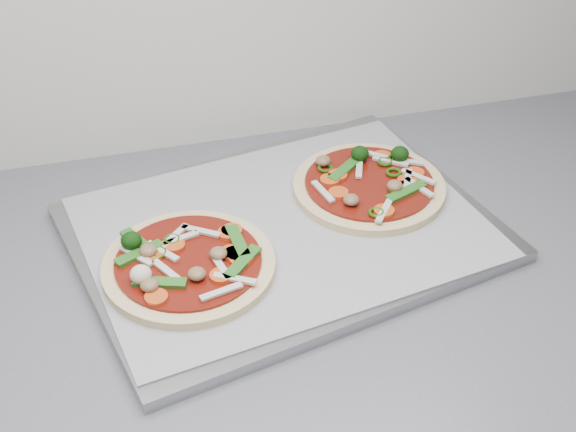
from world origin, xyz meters
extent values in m
cube|color=slate|center=(0.00, 1.30, 0.88)|extent=(3.60, 0.60, 0.04)
cube|color=#97979C|center=(-0.01, 1.36, 0.91)|extent=(0.55, 0.45, 0.02)
cube|color=gray|center=(-0.01, 1.36, 0.92)|extent=(0.51, 0.41, 0.00)
cylinder|color=#DAB981|center=(-0.14, 1.31, 0.92)|extent=(0.21, 0.21, 0.01)
cylinder|color=maroon|center=(-0.14, 1.31, 0.93)|extent=(0.18, 0.18, 0.00)
cube|color=beige|center=(-0.16, 1.33, 0.93)|extent=(0.03, 0.04, 0.00)
ellipsoid|color=#103409|center=(-0.19, 1.35, 0.94)|extent=(0.03, 0.03, 0.02)
cube|color=beige|center=(-0.10, 1.29, 0.93)|extent=(0.02, 0.05, 0.00)
ellipsoid|color=beige|center=(-0.19, 1.29, 0.94)|extent=(0.03, 0.03, 0.02)
cylinder|color=#CF4519|center=(-0.08, 1.35, 0.93)|extent=(0.03, 0.03, 0.00)
cube|color=beige|center=(-0.16, 1.29, 0.93)|extent=(0.03, 0.05, 0.00)
cylinder|color=#CF4519|center=(-0.11, 1.27, 0.93)|extent=(0.03, 0.03, 0.00)
cylinder|color=#CF4519|center=(-0.18, 1.26, 0.93)|extent=(0.03, 0.03, 0.00)
ellipsoid|color=#886445|center=(-0.18, 1.33, 0.94)|extent=(0.03, 0.03, 0.01)
cube|color=beige|center=(-0.19, 1.33, 0.93)|extent=(0.04, 0.04, 0.00)
cube|color=beige|center=(-0.11, 1.35, 0.93)|extent=(0.04, 0.03, 0.00)
ellipsoid|color=#886445|center=(-0.13, 1.28, 0.94)|extent=(0.02, 0.02, 0.01)
cylinder|color=#CF4519|center=(-0.08, 1.30, 0.93)|extent=(0.04, 0.04, 0.00)
cylinder|color=#CF4519|center=(-0.08, 1.29, 0.93)|extent=(0.04, 0.04, 0.00)
cube|color=beige|center=(-0.14, 1.35, 0.93)|extent=(0.05, 0.02, 0.00)
cylinder|color=#CF4519|center=(-0.08, 1.30, 0.93)|extent=(0.03, 0.03, 0.00)
torus|color=#204709|center=(-0.17, 1.33, 0.93)|extent=(0.03, 0.03, 0.00)
cylinder|color=#CF4519|center=(-0.08, 1.34, 0.93)|extent=(0.04, 0.04, 0.00)
cube|color=#316F1E|center=(-0.08, 1.33, 0.93)|extent=(0.02, 0.06, 0.00)
ellipsoid|color=#886445|center=(-0.18, 1.27, 0.94)|extent=(0.03, 0.03, 0.01)
cylinder|color=#CF4519|center=(-0.15, 1.34, 0.93)|extent=(0.03, 0.03, 0.00)
cube|color=#316F1E|center=(-0.19, 1.35, 0.93)|extent=(0.04, 0.06, 0.00)
cylinder|color=#CF4519|center=(-0.09, 1.31, 0.93)|extent=(0.03, 0.03, 0.00)
ellipsoid|color=#886445|center=(-0.10, 1.30, 0.94)|extent=(0.02, 0.02, 0.01)
cube|color=beige|center=(-0.14, 1.35, 0.93)|extent=(0.04, 0.04, 0.00)
cube|color=#316F1E|center=(-0.08, 1.29, 0.93)|extent=(0.05, 0.05, 0.00)
cube|color=beige|center=(-0.09, 1.26, 0.93)|extent=(0.05, 0.03, 0.00)
cylinder|color=#CF4519|center=(-0.19, 1.35, 0.93)|extent=(0.03, 0.03, 0.00)
cylinder|color=#CF4519|center=(-0.17, 1.33, 0.93)|extent=(0.03, 0.03, 0.00)
cube|color=#316F1E|center=(-0.17, 1.28, 0.93)|extent=(0.06, 0.03, 0.00)
torus|color=#204709|center=(-0.15, 1.35, 0.93)|extent=(0.03, 0.03, 0.00)
cube|color=beige|center=(-0.11, 1.25, 0.93)|extent=(0.05, 0.02, 0.00)
cube|color=#316F1E|center=(-0.19, 1.33, 0.93)|extent=(0.06, 0.04, 0.00)
cylinder|color=#DAB981|center=(0.11, 1.40, 0.92)|extent=(0.21, 0.21, 0.01)
cylinder|color=maroon|center=(0.11, 1.40, 0.93)|extent=(0.18, 0.18, 0.00)
ellipsoid|color=#886445|center=(0.13, 1.38, 0.94)|extent=(0.03, 0.03, 0.01)
ellipsoid|color=#886445|center=(0.07, 1.36, 0.94)|extent=(0.03, 0.03, 0.01)
cube|color=beige|center=(0.15, 1.44, 0.93)|extent=(0.04, 0.04, 0.00)
cube|color=beige|center=(0.14, 1.46, 0.93)|extent=(0.04, 0.04, 0.00)
cube|color=beige|center=(0.16, 1.37, 0.93)|extent=(0.03, 0.05, 0.00)
cylinder|color=#CF4519|center=(0.15, 1.45, 0.93)|extent=(0.03, 0.03, 0.00)
cube|color=beige|center=(0.05, 1.39, 0.93)|extent=(0.02, 0.05, 0.00)
cube|color=beige|center=(0.11, 1.43, 0.93)|extent=(0.03, 0.05, 0.00)
torus|color=#204709|center=(0.14, 1.44, 0.93)|extent=(0.03, 0.03, 0.00)
torus|color=#204709|center=(0.15, 1.41, 0.93)|extent=(0.02, 0.02, 0.00)
cube|color=#316F1E|center=(0.09, 1.43, 0.93)|extent=(0.05, 0.05, 0.00)
cylinder|color=#CF4519|center=(0.07, 1.42, 0.93)|extent=(0.03, 0.03, 0.00)
cube|color=#316F1E|center=(0.15, 1.37, 0.93)|extent=(0.06, 0.03, 0.00)
cube|color=beige|center=(0.11, 1.34, 0.93)|extent=(0.04, 0.04, 0.00)
cube|color=beige|center=(0.17, 1.43, 0.93)|extent=(0.05, 0.03, 0.00)
cylinder|color=#CF4519|center=(0.15, 1.38, 0.93)|extent=(0.04, 0.04, 0.00)
ellipsoid|color=#103409|center=(0.11, 1.45, 0.94)|extent=(0.03, 0.03, 0.02)
cylinder|color=#CF4519|center=(0.16, 1.39, 0.93)|extent=(0.03, 0.03, 0.00)
torus|color=#204709|center=(0.14, 1.37, 0.93)|extent=(0.03, 0.03, 0.00)
torus|color=#204709|center=(0.16, 1.44, 0.93)|extent=(0.03, 0.03, 0.00)
cylinder|color=#CF4519|center=(0.06, 1.39, 0.93)|extent=(0.03, 0.03, 0.00)
cube|color=beige|center=(0.17, 1.39, 0.93)|extent=(0.04, 0.04, 0.00)
torus|color=#204709|center=(0.06, 1.44, 0.93)|extent=(0.03, 0.03, 0.00)
cube|color=beige|center=(0.16, 1.39, 0.93)|extent=(0.03, 0.05, 0.00)
ellipsoid|color=#886445|center=(0.06, 1.45, 0.94)|extent=(0.02, 0.02, 0.01)
ellipsoid|color=#103409|center=(0.17, 1.44, 0.94)|extent=(0.03, 0.03, 0.02)
cylinder|color=#CF4519|center=(0.11, 1.34, 0.93)|extent=(0.03, 0.03, 0.00)
cylinder|color=#CF4519|center=(0.06, 1.42, 0.93)|extent=(0.03, 0.03, 0.00)
torus|color=#204709|center=(0.10, 1.34, 0.93)|extent=(0.03, 0.03, 0.00)
cylinder|color=#CF4519|center=(0.17, 1.40, 0.93)|extent=(0.03, 0.03, 0.00)
camera|label=1|loc=(-0.20, 0.62, 1.51)|focal=50.00mm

